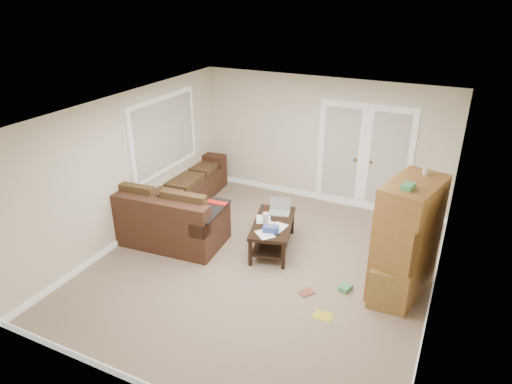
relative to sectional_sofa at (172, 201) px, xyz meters
The scene contains 17 objects.
floor 2.34m from the sectional_sofa, 17.89° to the right, with size 5.50×5.50×0.00m, color gray.
ceiling 3.14m from the sectional_sofa, 17.89° to the right, with size 5.00×5.50×0.02m, color white.
wall_left 1.17m from the sectional_sofa, 113.32° to the right, with size 0.02×5.50×2.50m, color #EDE6CD.
wall_right 4.83m from the sectional_sofa, ahead, with size 0.02×5.50×2.50m, color #EDE6CD.
wall_back 3.12m from the sectional_sofa, 42.93° to the left, with size 5.00×0.02×2.50m, color #EDE6CD.
wall_front 4.19m from the sectional_sofa, 57.60° to the right, with size 5.00×0.02×2.50m, color #EDE6CD.
baseboards 2.33m from the sectional_sofa, 17.89° to the right, with size 5.00×5.50×0.10m, color white, non-canonical shape.
french_doors 3.71m from the sectional_sofa, 33.39° to the left, with size 1.80×0.05×2.13m.
window_left 1.25m from the sectional_sofa, 132.72° to the left, with size 0.05×1.92×1.42m.
sectional_sofa is the anchor object (origin of this frame).
coffee_table 2.12m from the sectional_sofa, ahead, with size 0.90×1.34×0.84m.
tv_armoire 4.30m from the sectional_sofa, ahead, with size 0.83×1.19×1.86m.
side_cabinet 4.19m from the sectional_sofa, 11.06° to the right, with size 0.47×0.47×0.97m.
space_heater 4.34m from the sectional_sofa, 23.71° to the left, with size 0.13×0.11×0.33m, color silver.
floor_magazine 3.73m from the sectional_sofa, 22.86° to the right, with size 0.25×0.20×0.01m, color gold.
floor_greenbox 3.63m from the sectional_sofa, 12.09° to the right, with size 0.14×0.19×0.08m, color #44975E.
floor_book 3.18m from the sectional_sofa, 19.01° to the right, with size 0.15×0.21×0.02m, color brown.
Camera 1 is at (2.52, -5.52, 4.07)m, focal length 32.00 mm.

